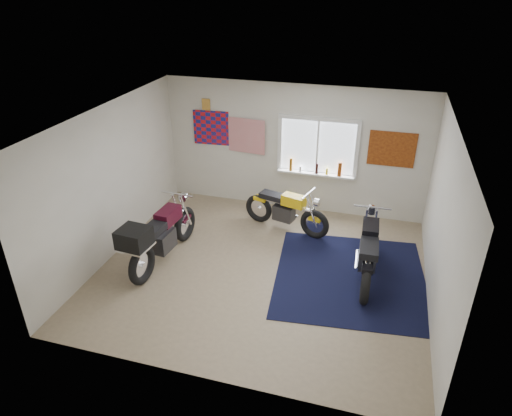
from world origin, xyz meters
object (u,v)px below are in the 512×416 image
(yellow_triumph, at_px, (286,211))
(navy_rug, at_px, (350,277))
(maroon_tourer, at_px, (158,237))
(black_chrome_bike, at_px, (368,252))

(yellow_triumph, bearing_deg, navy_rug, -27.01)
(navy_rug, distance_m, maroon_tourer, 3.37)
(black_chrome_bike, xyz_separation_m, maroon_tourer, (-3.51, -0.66, 0.10))
(yellow_triumph, relative_size, maroon_tourer, 0.85)
(navy_rug, distance_m, yellow_triumph, 1.97)
(black_chrome_bike, relative_size, maroon_tourer, 0.97)
(maroon_tourer, bearing_deg, yellow_triumph, -40.68)
(navy_rug, relative_size, yellow_triumph, 1.42)
(black_chrome_bike, height_order, maroon_tourer, maroon_tourer)
(navy_rug, xyz_separation_m, maroon_tourer, (-3.28, -0.52, 0.56))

